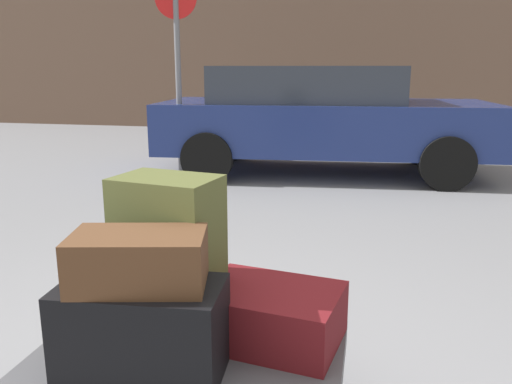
{
  "coord_description": "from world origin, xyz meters",
  "views": [
    {
      "loc": [
        0.64,
        -1.7,
        1.4
      ],
      "look_at": [
        0.0,
        1.2,
        0.69
      ],
      "focal_mm": 36.6,
      "sensor_mm": 36.0,
      "label": 1
    }
  ],
  "objects_px": {
    "suitcase_olive_center": "(169,256)",
    "duffel_bag_brown_topmost_pile": "(139,260)",
    "bollard_kerb_near": "(449,129)",
    "duffel_bag_black_rear_right": "(143,330)",
    "parked_car": "(320,117)",
    "no_parking_sign": "(178,58)",
    "suitcase_maroon_front_right": "(271,315)",
    "luggage_cart": "(189,369)"
  },
  "relations": [
    {
      "from": "suitcase_olive_center",
      "to": "no_parking_sign",
      "type": "distance_m",
      "value": 4.66
    },
    {
      "from": "luggage_cart",
      "to": "parked_car",
      "type": "relative_size",
      "value": 0.26
    },
    {
      "from": "luggage_cart",
      "to": "suitcase_olive_center",
      "type": "height_order",
      "value": "suitcase_olive_center"
    },
    {
      "from": "suitcase_olive_center",
      "to": "bollard_kerb_near",
      "type": "xyz_separation_m",
      "value": [
        2.14,
        8.07,
        -0.35
      ]
    },
    {
      "from": "parked_car",
      "to": "duffel_bag_brown_topmost_pile",
      "type": "bearing_deg",
      "value": -90.79
    },
    {
      "from": "suitcase_maroon_front_right",
      "to": "parked_car",
      "type": "distance_m",
      "value": 5.18
    },
    {
      "from": "bollard_kerb_near",
      "to": "duffel_bag_black_rear_right",
      "type": "bearing_deg",
      "value": -104.15
    },
    {
      "from": "no_parking_sign",
      "to": "suitcase_olive_center",
      "type": "bearing_deg",
      "value": -70.03
    },
    {
      "from": "bollard_kerb_near",
      "to": "no_parking_sign",
      "type": "distance_m",
      "value": 5.41
    },
    {
      "from": "suitcase_olive_center",
      "to": "duffel_bag_brown_topmost_pile",
      "type": "distance_m",
      "value": 0.34
    },
    {
      "from": "luggage_cart",
      "to": "duffel_bag_black_rear_right",
      "type": "height_order",
      "value": "duffel_bag_black_rear_right"
    },
    {
      "from": "bollard_kerb_near",
      "to": "duffel_bag_brown_topmost_pile",
      "type": "bearing_deg",
      "value": -104.15
    },
    {
      "from": "luggage_cart",
      "to": "duffel_bag_brown_topmost_pile",
      "type": "relative_size",
      "value": 2.6
    },
    {
      "from": "no_parking_sign",
      "to": "luggage_cart",
      "type": "bearing_deg",
      "value": -69.23
    },
    {
      "from": "duffel_bag_black_rear_right",
      "to": "bollard_kerb_near",
      "type": "relative_size",
      "value": 0.9
    },
    {
      "from": "suitcase_maroon_front_right",
      "to": "duffel_bag_brown_topmost_pile",
      "type": "bearing_deg",
      "value": -131.41
    },
    {
      "from": "luggage_cart",
      "to": "parked_car",
      "type": "xyz_separation_m",
      "value": [
        -0.03,
        5.32,
        0.49
      ]
    },
    {
      "from": "no_parking_sign",
      "to": "duffel_bag_brown_topmost_pile",
      "type": "bearing_deg",
      "value": -71.07
    },
    {
      "from": "luggage_cart",
      "to": "bollard_kerb_near",
      "type": "xyz_separation_m",
      "value": [
        2.01,
        8.22,
        0.05
      ]
    },
    {
      "from": "suitcase_olive_center",
      "to": "duffel_bag_black_rear_right",
      "type": "bearing_deg",
      "value": -76.05
    },
    {
      "from": "duffel_bag_black_rear_right",
      "to": "suitcase_maroon_front_right",
      "type": "bearing_deg",
      "value": 35.02
    },
    {
      "from": "luggage_cart",
      "to": "no_parking_sign",
      "type": "height_order",
      "value": "no_parking_sign"
    },
    {
      "from": "suitcase_olive_center",
      "to": "parked_car",
      "type": "height_order",
      "value": "parked_car"
    },
    {
      "from": "duffel_bag_brown_topmost_pile",
      "to": "suitcase_maroon_front_right",
      "type": "bearing_deg",
      "value": 26.52
    },
    {
      "from": "suitcase_maroon_front_right",
      "to": "duffel_bag_brown_topmost_pile",
      "type": "relative_size",
      "value": 1.19
    },
    {
      "from": "luggage_cart",
      "to": "suitcase_olive_center",
      "type": "distance_m",
      "value": 0.44
    },
    {
      "from": "bollard_kerb_near",
      "to": "no_parking_sign",
      "type": "height_order",
      "value": "no_parking_sign"
    },
    {
      "from": "duffel_bag_black_rear_right",
      "to": "suitcase_maroon_front_right",
      "type": "xyz_separation_m",
      "value": [
        0.4,
        0.33,
        -0.06
      ]
    },
    {
      "from": "parked_car",
      "to": "suitcase_olive_center",
      "type": "bearing_deg",
      "value": -91.09
    },
    {
      "from": "duffel_bag_black_rear_right",
      "to": "suitcase_olive_center",
      "type": "bearing_deg",
      "value": 89.67
    },
    {
      "from": "bollard_kerb_near",
      "to": "luggage_cart",
      "type": "bearing_deg",
      "value": -103.73
    },
    {
      "from": "duffel_bag_brown_topmost_pile",
      "to": "parked_car",
      "type": "height_order",
      "value": "parked_car"
    },
    {
      "from": "duffel_bag_brown_topmost_pile",
      "to": "bollard_kerb_near",
      "type": "xyz_separation_m",
      "value": [
        2.12,
        8.39,
        -0.45
      ]
    },
    {
      "from": "duffel_bag_black_rear_right",
      "to": "bollard_kerb_near",
      "type": "distance_m",
      "value": 8.65
    },
    {
      "from": "suitcase_olive_center",
      "to": "no_parking_sign",
      "type": "height_order",
      "value": "no_parking_sign"
    },
    {
      "from": "duffel_bag_black_rear_right",
      "to": "duffel_bag_brown_topmost_pile",
      "type": "bearing_deg",
      "value": 59.06
    },
    {
      "from": "duffel_bag_black_rear_right",
      "to": "parked_car",
      "type": "height_order",
      "value": "parked_car"
    },
    {
      "from": "suitcase_maroon_front_right",
      "to": "no_parking_sign",
      "type": "bearing_deg",
      "value": 123.93
    },
    {
      "from": "parked_car",
      "to": "bollard_kerb_near",
      "type": "distance_m",
      "value": 3.58
    },
    {
      "from": "parked_car",
      "to": "no_parking_sign",
      "type": "bearing_deg",
      "value": -152.84
    },
    {
      "from": "bollard_kerb_near",
      "to": "suitcase_olive_center",
      "type": "bearing_deg",
      "value": -104.85
    },
    {
      "from": "duffel_bag_black_rear_right",
      "to": "suitcase_maroon_front_right",
      "type": "height_order",
      "value": "duffel_bag_black_rear_right"
    }
  ]
}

